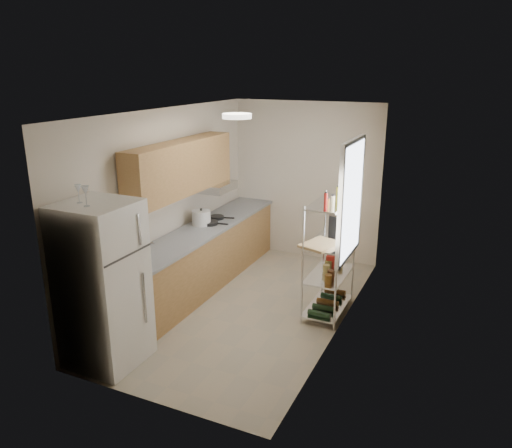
{
  "coord_description": "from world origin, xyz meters",
  "views": [
    {
      "loc": [
        2.63,
        -5.51,
        3.1
      ],
      "look_at": [
        -0.01,
        0.25,
        1.11
      ],
      "focal_mm": 35.0,
      "sensor_mm": 36.0,
      "label": 1
    }
  ],
  "objects_px": {
    "refrigerator": "(103,285)",
    "rice_cooker": "(201,218)",
    "frying_pan_large": "(209,223)",
    "espresso_machine": "(339,224)",
    "cutting_board": "(321,245)"
  },
  "relations": [
    {
      "from": "rice_cooker",
      "to": "cutting_board",
      "type": "relative_size",
      "value": 0.57
    },
    {
      "from": "refrigerator",
      "to": "espresso_machine",
      "type": "distance_m",
      "value": 3.02
    },
    {
      "from": "cutting_board",
      "to": "espresso_machine",
      "type": "relative_size",
      "value": 1.55
    },
    {
      "from": "refrigerator",
      "to": "rice_cooker",
      "type": "xyz_separation_m",
      "value": [
        -0.13,
        2.27,
        0.11
      ]
    },
    {
      "from": "refrigerator",
      "to": "rice_cooker",
      "type": "height_order",
      "value": "refrigerator"
    },
    {
      "from": "frying_pan_large",
      "to": "espresso_machine",
      "type": "height_order",
      "value": "espresso_machine"
    },
    {
      "from": "refrigerator",
      "to": "frying_pan_large",
      "type": "height_order",
      "value": "refrigerator"
    },
    {
      "from": "refrigerator",
      "to": "cutting_board",
      "type": "relative_size",
      "value": 3.83
    },
    {
      "from": "rice_cooker",
      "to": "espresso_machine",
      "type": "distance_m",
      "value": 2.05
    },
    {
      "from": "refrigerator",
      "to": "rice_cooker",
      "type": "distance_m",
      "value": 2.27
    },
    {
      "from": "refrigerator",
      "to": "espresso_machine",
      "type": "bearing_deg",
      "value": 50.44
    },
    {
      "from": "cutting_board",
      "to": "espresso_machine",
      "type": "bearing_deg",
      "value": 79.14
    },
    {
      "from": "cutting_board",
      "to": "refrigerator",
      "type": "bearing_deg",
      "value": -134.85
    },
    {
      "from": "frying_pan_large",
      "to": "cutting_board",
      "type": "distance_m",
      "value": 1.94
    },
    {
      "from": "frying_pan_large",
      "to": "espresso_machine",
      "type": "relative_size",
      "value": 0.86
    }
  ]
}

